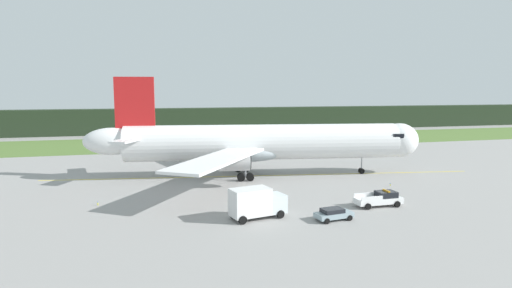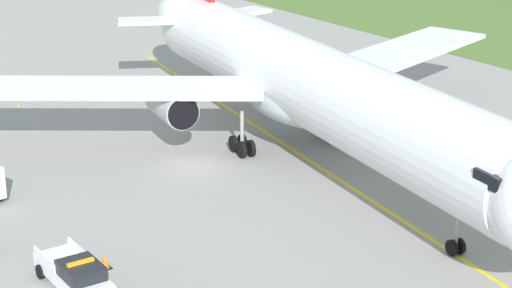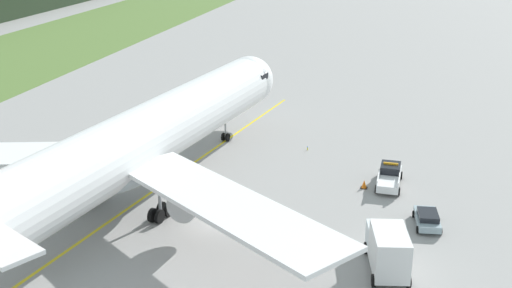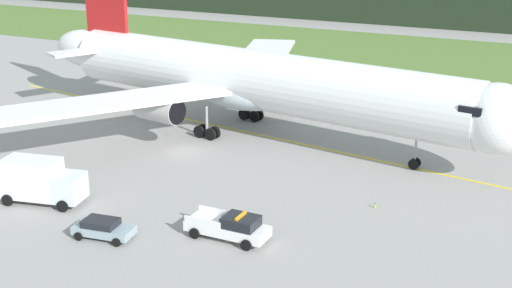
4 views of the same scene
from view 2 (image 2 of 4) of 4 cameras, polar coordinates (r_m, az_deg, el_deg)
The scene contains 6 objects.
ground at distance 62.75m, azimuth -4.02°, elevation -1.38°, with size 320.00×320.00×0.00m, color gray.
taxiway_centerline_main at distance 63.79m, azimuth 3.34°, elevation -1.02°, with size 70.12×0.30×0.01m, color yellow.
airliner at distance 62.60m, azimuth 3.20°, elevation 3.79°, with size 54.49×45.39×15.95m.
ops_pickup_truck at distance 46.69m, azimuth -11.31°, elevation -8.00°, with size 5.75×2.27×1.94m.
apron_cone at distance 48.81m, azimuth -9.51°, elevation -7.30°, with size 0.65×0.65×0.81m.
taxiway_edge_light_west at distance 78.84m, azimuth -14.70°, elevation 2.50°, with size 0.12×0.12×0.46m.
Camera 2 is at (50.97, -29.40, 21.81)m, focal length 63.59 mm.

